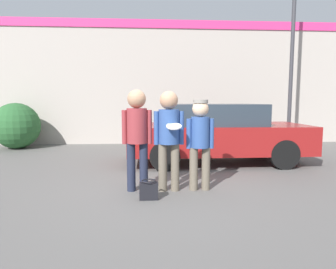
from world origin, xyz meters
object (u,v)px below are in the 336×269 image
(street_lamp, at_px, (301,18))
(handbag, at_px, (149,190))
(person_middle_with_frisbee, at_px, (169,131))
(parked_car_near, at_px, (216,133))
(person_left, at_px, (137,131))
(shrub, at_px, (16,126))
(person_right, at_px, (200,137))

(street_lamp, xyz_separation_m, handbag, (-4.78, -4.60, -3.98))
(person_middle_with_frisbee, height_order, parked_car_near, person_middle_with_frisbee)
(person_left, distance_m, person_middle_with_frisbee, 0.56)
(parked_car_near, bearing_deg, street_lamp, 30.35)
(person_middle_with_frisbee, height_order, shrub, person_middle_with_frisbee)
(shrub, distance_m, handbag, 7.06)
(person_left, distance_m, street_lamp, 7.14)
(person_middle_with_frisbee, distance_m, parked_car_near, 2.77)
(person_left, bearing_deg, shrub, 129.70)
(person_middle_with_frisbee, xyz_separation_m, street_lamp, (4.42, 4.15, 3.07))
(parked_car_near, bearing_deg, shrub, 156.28)
(shrub, height_order, handbag, shrub)
(parked_car_near, xyz_separation_m, shrub, (-6.12, 2.69, -0.01))
(person_right, xyz_separation_m, parked_car_near, (0.83, 2.36, -0.18))
(person_left, height_order, shrub, person_left)
(person_middle_with_frisbee, bearing_deg, handbag, -128.48)
(street_lamp, distance_m, handbag, 7.74)
(street_lamp, relative_size, handbag, 21.43)
(person_left, distance_m, person_right, 1.12)
(person_left, height_order, street_lamp, street_lamp)
(parked_car_near, bearing_deg, person_right, -109.46)
(street_lamp, height_order, handbag, street_lamp)
(person_right, relative_size, street_lamp, 0.24)
(person_left, height_order, person_middle_with_frisbee, person_left)
(person_middle_with_frisbee, bearing_deg, person_left, 176.45)
(person_left, xyz_separation_m, parked_car_near, (1.94, 2.34, -0.30))
(person_middle_with_frisbee, xyz_separation_m, parked_car_near, (1.39, 2.38, -0.29))
(shrub, relative_size, handbag, 4.80)
(parked_car_near, bearing_deg, person_left, -129.67)
(person_left, distance_m, shrub, 6.54)
(person_left, xyz_separation_m, person_middle_with_frisbee, (0.55, -0.03, -0.02))
(person_middle_with_frisbee, bearing_deg, parked_car_near, 59.72)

